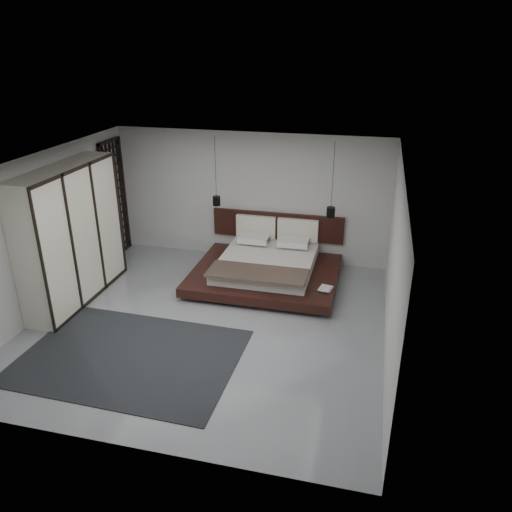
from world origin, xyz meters
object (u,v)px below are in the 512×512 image
(pendant_right, at_px, (331,212))
(bed, at_px, (267,266))
(rug, at_px, (131,356))
(pendant_left, at_px, (217,200))
(lattice_screen, at_px, (115,199))
(wardrobe, at_px, (71,235))

(pendant_right, bearing_deg, bed, -158.56)
(bed, relative_size, rug, 0.87)
(bed, distance_m, rug, 3.51)
(pendant_left, relative_size, rug, 0.43)
(pendant_right, bearing_deg, lattice_screen, 179.04)
(bed, bearing_deg, pendant_left, 158.56)
(lattice_screen, distance_m, rug, 4.47)
(bed, height_order, rug, bed)
(pendant_right, height_order, wardrobe, pendant_right)
(pendant_left, bearing_deg, wardrobe, -136.03)
(lattice_screen, height_order, pendant_right, pendant_right)
(pendant_right, relative_size, rug, 0.45)
(lattice_screen, bearing_deg, bed, -8.71)
(bed, bearing_deg, rug, -114.86)
(lattice_screen, height_order, rug, lattice_screen)
(rug, bearing_deg, pendant_right, 53.87)
(lattice_screen, bearing_deg, wardrobe, -83.28)
(wardrobe, bearing_deg, lattice_screen, 96.72)
(bed, bearing_deg, pendant_right, 21.44)
(pendant_left, relative_size, pendant_right, 0.96)
(wardrobe, bearing_deg, pendant_right, 24.51)
(bed, height_order, pendant_left, pendant_left)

